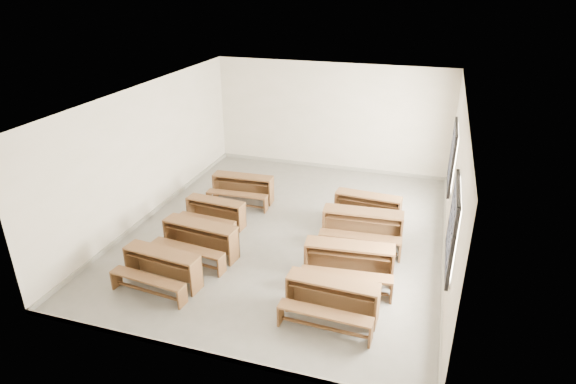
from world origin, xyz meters
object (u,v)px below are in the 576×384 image
(desk_set_0, at_px, (161,266))
(desk_set_1, at_px, (199,237))
(desk_set_2, at_px, (215,211))
(desk_set_7, at_px, (367,207))
(desk_set_6, at_px, (362,225))
(desk_set_5, at_px, (349,260))
(desk_set_3, at_px, (243,187))
(desk_set_4, at_px, (332,297))

(desk_set_0, height_order, desk_set_1, desk_set_1)
(desk_set_0, xyz_separation_m, desk_set_1, (0.22, 1.17, 0.02))
(desk_set_1, height_order, desk_set_2, desk_set_1)
(desk_set_1, height_order, desk_set_7, desk_set_1)
(desk_set_0, bearing_deg, desk_set_6, 44.14)
(desk_set_1, distance_m, desk_set_5, 3.17)
(desk_set_2, distance_m, desk_set_7, 3.62)
(desk_set_5, relative_size, desk_set_6, 1.00)
(desk_set_3, xyz_separation_m, desk_set_6, (3.34, -1.26, 0.04))
(desk_set_1, relative_size, desk_set_5, 0.96)
(desk_set_4, distance_m, desk_set_6, 2.66)
(desk_set_5, height_order, desk_set_6, desk_set_6)
(desk_set_4, relative_size, desk_set_7, 1.00)
(desk_set_3, bearing_deg, desk_set_0, -93.32)
(desk_set_2, xyz_separation_m, desk_set_4, (3.37, -2.49, 0.05))
(desk_set_0, xyz_separation_m, desk_set_4, (3.31, 0.00, 0.01))
(desk_set_6, bearing_deg, desk_set_3, 155.61)
(desk_set_7, bearing_deg, desk_set_1, -136.38)
(desk_set_4, distance_m, desk_set_7, 3.71)
(desk_set_4, relative_size, desk_set_6, 0.91)
(desk_set_4, bearing_deg, desk_set_0, -177.71)
(desk_set_1, height_order, desk_set_5, desk_set_5)
(desk_set_2, height_order, desk_set_5, desk_set_5)
(desk_set_7, bearing_deg, desk_set_5, -84.78)
(desk_set_3, bearing_deg, desk_set_7, -6.08)
(desk_set_0, relative_size, desk_set_3, 1.00)
(desk_set_5, xyz_separation_m, desk_set_6, (0.02, 1.48, 0.01))
(desk_set_1, bearing_deg, desk_set_2, 107.92)
(desk_set_3, height_order, desk_set_6, desk_set_6)
(desk_set_1, xyz_separation_m, desk_set_3, (-0.16, 2.76, -0.01))
(desk_set_3, height_order, desk_set_5, desk_set_5)
(desk_set_3, bearing_deg, desk_set_1, -89.20)
(desk_set_0, distance_m, desk_set_3, 3.93)
(desk_set_0, distance_m, desk_set_5, 3.59)
(desk_set_3, distance_m, desk_set_6, 3.57)
(desk_set_0, xyz_separation_m, desk_set_6, (3.40, 2.66, 0.05))
(desk_set_0, distance_m, desk_set_2, 2.49)
(desk_set_0, relative_size, desk_set_7, 1.00)
(desk_set_2, distance_m, desk_set_4, 4.19)
(desk_set_2, height_order, desk_set_4, desk_set_4)
(desk_set_1, height_order, desk_set_4, desk_set_1)
(desk_set_3, relative_size, desk_set_6, 0.90)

